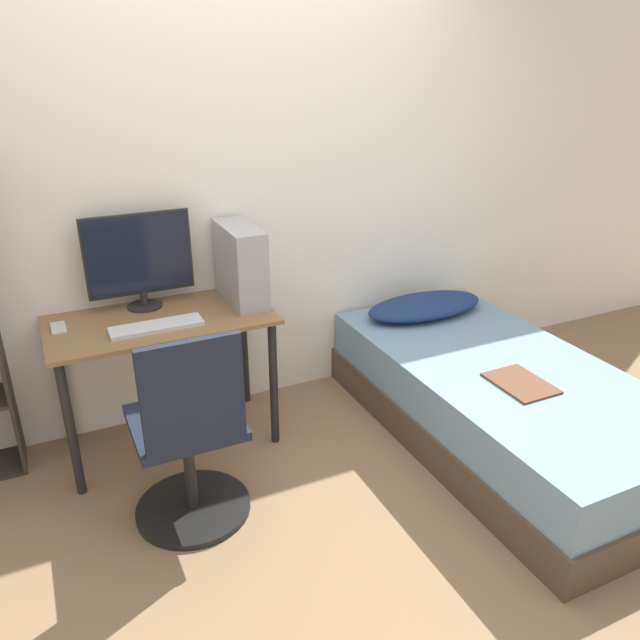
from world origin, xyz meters
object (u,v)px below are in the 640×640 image
(office_chair, at_px, (190,448))
(keyboard, at_px, (156,326))
(bed, at_px, (500,402))
(monitor, at_px, (139,258))
(pc_tower, at_px, (241,264))

(office_chair, xyz_separation_m, keyboard, (0.01, 0.53, 0.36))
(bed, bearing_deg, office_chair, 177.62)
(monitor, distance_m, pc_tower, 0.51)
(bed, relative_size, pc_tower, 4.79)
(keyboard, relative_size, pc_tower, 1.05)
(office_chair, distance_m, monitor, 1.03)
(bed, xyz_separation_m, keyboard, (-1.65, 0.60, 0.51))
(bed, xyz_separation_m, pc_tower, (-1.16, 0.77, 0.71))
(monitor, bearing_deg, keyboard, -90.51)
(pc_tower, bearing_deg, bed, -33.77)
(monitor, xyz_separation_m, keyboard, (-0.00, -0.30, -0.25))
(office_chair, xyz_separation_m, bed, (1.65, -0.07, -0.16))
(bed, relative_size, monitor, 3.76)
(bed, distance_m, keyboard, 1.83)
(monitor, bearing_deg, office_chair, -90.54)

